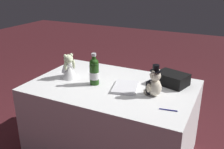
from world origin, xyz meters
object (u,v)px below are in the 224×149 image
teddy_bear_groom (154,84)px  guestbook (125,87)px  signing_pen (169,110)px  teddy_bear_bride (68,67)px  champagne_bottle (94,71)px  gift_case_black (172,79)px

teddy_bear_groom → guestbook: (-0.26, 0.02, -0.09)m
teddy_bear_groom → signing_pen: teddy_bear_groom is taller
teddy_bear_groom → teddy_bear_bride: teddy_bear_groom is taller
teddy_bear_groom → teddy_bear_bride: (-0.85, 0.01, 0.01)m
teddy_bear_bride → champagne_bottle: (0.30, -0.03, 0.02)m
signing_pen → guestbook: 0.49m
teddy_bear_bride → guestbook: 0.60m
guestbook → champagne_bottle: bearing=173.8°
signing_pen → champagne_bottle: bearing=165.9°
teddy_bear_bride → gift_case_black: teddy_bear_bride is taller
champagne_bottle → gift_case_black: 0.70m
guestbook → gift_case_black: bearing=24.4°
signing_pen → gift_case_black: size_ratio=0.43×
teddy_bear_groom → gift_case_black: (0.08, 0.29, -0.05)m
teddy_bear_groom → signing_pen: 0.28m
teddy_bear_bride → guestbook: size_ratio=0.87×
teddy_bear_bride → gift_case_black: bearing=16.5°
gift_case_black → champagne_bottle: bearing=-154.5°
teddy_bear_groom → signing_pen: (0.18, -0.20, -0.10)m
teddy_bear_bride → gift_case_black: 0.97m
teddy_bear_groom → guestbook: 0.28m
teddy_bear_bride → signing_pen: size_ratio=1.78×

